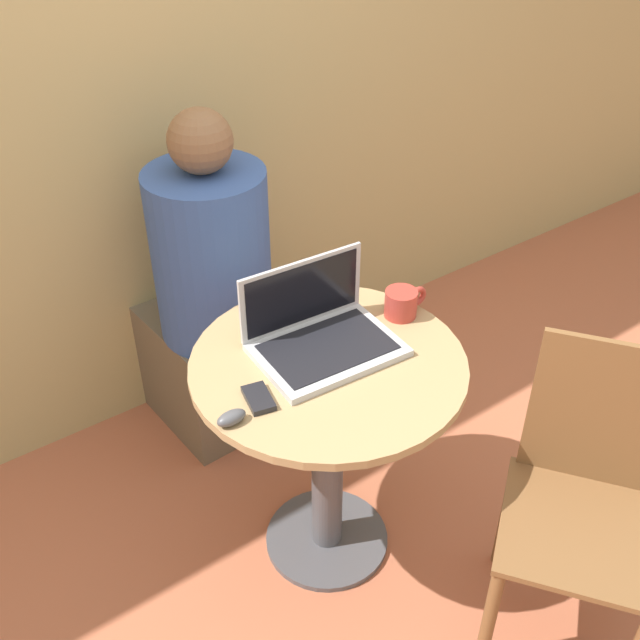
# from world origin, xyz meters

# --- Properties ---
(ground_plane) EXTENTS (12.00, 12.00, 0.00)m
(ground_plane) POSITION_xyz_m (0.00, 0.00, 0.00)
(ground_plane) COLOR #B26042
(back_wall) EXTENTS (7.00, 0.05, 2.60)m
(back_wall) POSITION_xyz_m (0.00, 0.97, 1.30)
(back_wall) COLOR tan
(back_wall) RESTS_ON ground_plane
(round_table) EXTENTS (0.74, 0.74, 0.74)m
(round_table) POSITION_xyz_m (0.00, 0.00, 0.54)
(round_table) COLOR #4C4C51
(round_table) RESTS_ON ground_plane
(laptop) EXTENTS (0.39, 0.29, 0.22)m
(laptop) POSITION_xyz_m (0.02, 0.06, 0.78)
(laptop) COLOR #B7B7BC
(laptop) RESTS_ON round_table
(cell_phone) EXTENTS (0.08, 0.11, 0.02)m
(cell_phone) POSITION_xyz_m (-0.23, -0.03, 0.75)
(cell_phone) COLOR black
(cell_phone) RESTS_ON round_table
(computer_mouse) EXTENTS (0.08, 0.04, 0.03)m
(computer_mouse) POSITION_xyz_m (-0.33, -0.06, 0.76)
(computer_mouse) COLOR #4C4C51
(computer_mouse) RESTS_ON round_table
(coffee_cup) EXTENTS (0.14, 0.09, 0.08)m
(coffee_cup) POSITION_xyz_m (0.30, 0.05, 0.78)
(coffee_cup) COLOR #B2382D
(coffee_cup) RESTS_ON round_table
(chair_empty) EXTENTS (0.56, 0.56, 0.89)m
(chair_empty) POSITION_xyz_m (0.41, -0.58, 0.46)
(chair_empty) COLOR brown
(chair_empty) RESTS_ON ground_plane
(person_seated) EXTENTS (0.39, 0.60, 1.23)m
(person_seated) POSITION_xyz_m (0.01, 0.72, 0.51)
(person_seated) COLOR brown
(person_seated) RESTS_ON ground_plane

